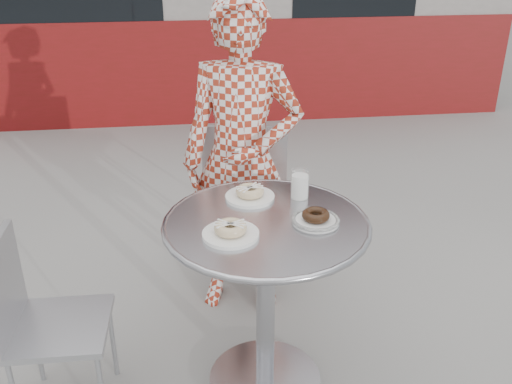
{
  "coord_description": "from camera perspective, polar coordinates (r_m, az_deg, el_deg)",
  "views": [
    {
      "loc": [
        -0.24,
        -1.88,
        1.82
      ],
      "look_at": [
        0.02,
        0.12,
        0.87
      ],
      "focal_mm": 40.0,
      "sensor_mm": 36.0,
      "label": 1
    }
  ],
  "objects": [
    {
      "name": "ground",
      "position": [
        2.63,
        -0.02,
        -18.57
      ],
      "size": [
        60.0,
        60.0,
        0.0
      ],
      "primitive_type": "plane",
      "color": "#999691",
      "rests_on": "ground"
    },
    {
      "name": "bistro_table",
      "position": [
        2.25,
        1.0,
        -7.32
      ],
      "size": [
        0.79,
        0.79,
        0.8
      ],
      "rotation": [
        0.0,
        0.0,
        -0.15
      ],
      "color": "#B8B8BD",
      "rests_on": "ground"
    },
    {
      "name": "chair_far",
      "position": [
        3.26,
        -0.83,
        -2.85
      ],
      "size": [
        0.5,
        0.51,
        0.91
      ],
      "rotation": [
        0.0,
        0.0,
        2.96
      ],
      "color": "#A8AAAF",
      "rests_on": "ground"
    },
    {
      "name": "chair_left",
      "position": [
        2.5,
        -18.76,
        -15.52
      ],
      "size": [
        0.39,
        0.38,
        0.79
      ],
      "rotation": [
        0.0,
        0.0,
        1.55
      ],
      "color": "#A8AAAF",
      "rests_on": "ground"
    },
    {
      "name": "seated_person",
      "position": [
        2.71,
        -1.42,
        2.96
      ],
      "size": [
        0.66,
        0.52,
        1.58
      ],
      "primitive_type": "imported",
      "rotation": [
        0.0,
        0.0,
        -0.28
      ],
      "color": "maroon",
      "rests_on": "ground"
    },
    {
      "name": "plate_far",
      "position": [
        2.32,
        -0.61,
        -0.18
      ],
      "size": [
        0.2,
        0.2,
        0.05
      ],
      "rotation": [
        0.0,
        0.0,
        0.37
      ],
      "color": "white",
      "rests_on": "bistro_table"
    },
    {
      "name": "plate_near",
      "position": [
        2.05,
        -2.56,
        -3.9
      ],
      "size": [
        0.21,
        0.21,
        0.05
      ],
      "rotation": [
        0.0,
        0.0,
        -0.13
      ],
      "color": "white",
      "rests_on": "bistro_table"
    },
    {
      "name": "plate_checker",
      "position": [
        2.15,
        5.98,
        -2.66
      ],
      "size": [
        0.18,
        0.18,
        0.05
      ],
      "rotation": [
        0.0,
        0.0,
        0.0
      ],
      "color": "white",
      "rests_on": "bistro_table"
    },
    {
      "name": "milk_cup",
      "position": [
        2.32,
        4.41,
        0.69
      ],
      "size": [
        0.08,
        0.08,
        0.12
      ],
      "rotation": [
        0.0,
        0.0,
        -0.07
      ],
      "color": "white",
      "rests_on": "bistro_table"
    }
  ]
}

